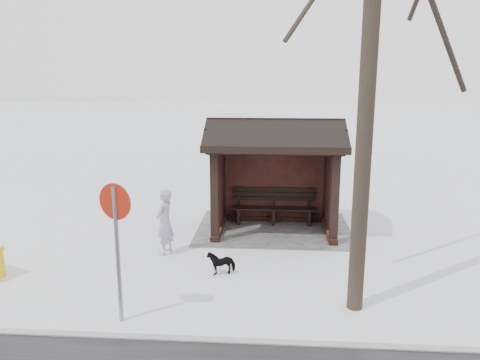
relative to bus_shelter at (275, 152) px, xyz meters
The scene contains 7 objects.
ground 2.17m from the bus_shelter, 90.00° to the left, with size 120.00×120.00×0.00m, color silver.
kerb 6.05m from the bus_shelter, 90.00° to the left, with size 120.00×0.15×0.06m, color gray.
trampled_patch 2.16m from the bus_shelter, 90.00° to the right, with size 4.20×3.20×0.02m, color gray.
bus_shelter is the anchor object (origin of this frame).
pedestrian 3.52m from the bus_shelter, 37.34° to the left, with size 0.58×0.38×1.58m, color #9A91AB.
dog 3.75m from the bus_shelter, 69.71° to the left, with size 0.27×0.59×0.50m, color black.
road_sign 5.76m from the bus_shelter, 62.71° to the left, with size 0.60×0.24×2.46m.
Camera 1 is at (0.04, 12.22, 4.20)m, focal length 35.00 mm.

